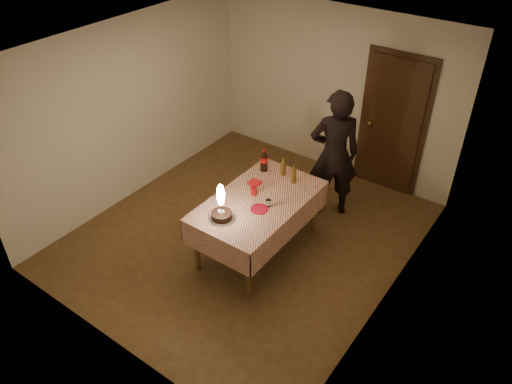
# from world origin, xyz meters

# --- Properties ---
(ground) EXTENTS (4.00, 4.50, 0.01)m
(ground) POSITION_xyz_m (0.00, 0.00, 0.00)
(ground) COLOR brown
(ground) RESTS_ON ground
(room_shell) EXTENTS (4.04, 4.54, 2.62)m
(room_shell) POSITION_xyz_m (0.03, 0.08, 1.65)
(room_shell) COLOR silver
(room_shell) RESTS_ON ground
(dining_table) EXTENTS (1.02, 1.72, 0.81)m
(dining_table) POSITION_xyz_m (0.31, -0.14, 0.70)
(dining_table) COLOR brown
(dining_table) RESTS_ON ground
(birthday_cake) EXTENTS (0.31, 0.31, 0.47)m
(birthday_cake) POSITION_xyz_m (0.17, -0.69, 0.94)
(birthday_cake) COLOR white
(birthday_cake) RESTS_ON dining_table
(red_plate) EXTENTS (0.22, 0.22, 0.01)m
(red_plate) POSITION_xyz_m (0.43, -0.29, 0.81)
(red_plate) COLOR #B20C24
(red_plate) RESTS_ON dining_table
(red_cup) EXTENTS (0.08, 0.08, 0.10)m
(red_cup) POSITION_xyz_m (0.19, -0.08, 0.86)
(red_cup) COLOR #A70B0E
(red_cup) RESTS_ON dining_table
(clear_cup) EXTENTS (0.07, 0.07, 0.09)m
(clear_cup) POSITION_xyz_m (0.48, -0.18, 0.85)
(clear_cup) COLOR white
(clear_cup) RESTS_ON dining_table
(napkin_stack) EXTENTS (0.15, 0.15, 0.02)m
(napkin_stack) POSITION_xyz_m (0.06, 0.12, 0.82)
(napkin_stack) COLOR red
(napkin_stack) RESTS_ON dining_table
(cola_bottle) EXTENTS (0.10, 0.10, 0.32)m
(cola_bottle) POSITION_xyz_m (-0.02, 0.45, 0.96)
(cola_bottle) COLOR black
(cola_bottle) RESTS_ON dining_table
(amber_bottle_left) EXTENTS (0.06, 0.06, 0.26)m
(amber_bottle_left) POSITION_xyz_m (0.25, 0.50, 0.92)
(amber_bottle_left) COLOR #5E4010
(amber_bottle_left) RESTS_ON dining_table
(amber_bottle_right) EXTENTS (0.06, 0.06, 0.26)m
(amber_bottle_right) POSITION_xyz_m (0.45, 0.43, 0.92)
(amber_bottle_right) COLOR #5E4010
(amber_bottle_right) RESTS_ON dining_table
(photographer) EXTENTS (0.81, 0.77, 1.87)m
(photographer) POSITION_xyz_m (0.64, 1.16, 0.94)
(photographer) COLOR black
(photographer) RESTS_ON ground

